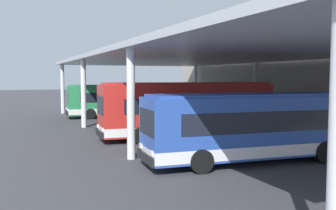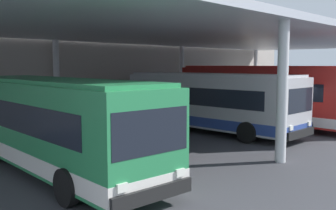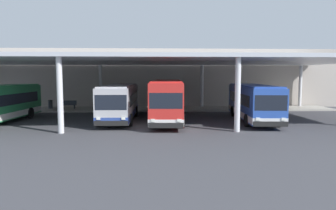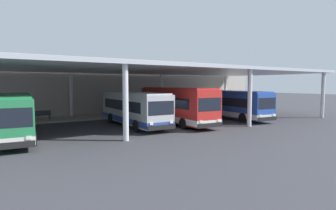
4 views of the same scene
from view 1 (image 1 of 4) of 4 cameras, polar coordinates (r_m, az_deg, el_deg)
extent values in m
plane|color=#3D3D42|center=(24.99, -4.24, -4.81)|extent=(200.00, 200.00, 0.00)
cube|color=#A39E93|center=(30.76, 17.02, -3.11)|extent=(42.00, 4.50, 0.18)
cube|color=#ADA399|center=(32.70, 21.55, 3.46)|extent=(48.00, 1.60, 7.30)
cube|color=silver|center=(26.98, 6.93, 7.34)|extent=(40.00, 17.00, 0.30)
cylinder|color=silver|center=(42.26, -15.54, 2.32)|extent=(0.40, 0.40, 5.25)
cylinder|color=silver|center=(47.04, 4.20, 2.64)|extent=(0.40, 0.40, 5.25)
cylinder|color=silver|center=(30.08, -12.55, 1.66)|extent=(0.40, 0.40, 5.25)
cylinder|color=silver|center=(36.49, 13.02, 2.08)|extent=(0.40, 0.40, 5.25)
cylinder|color=silver|center=(18.09, -5.58, 0.10)|extent=(0.40, 0.40, 5.25)
cube|color=#28844C|center=(37.62, -6.94, 0.81)|extent=(3.23, 10.55, 2.70)
cube|color=white|center=(37.69, -6.92, -0.70)|extent=(3.25, 10.57, 0.50)
cube|color=black|center=(37.63, -6.72, 1.27)|extent=(3.14, 8.69, 0.90)
cube|color=black|center=(36.90, -14.79, 1.18)|extent=(2.30, 0.28, 1.10)
cube|color=black|center=(37.00, -14.89, -1.14)|extent=(2.46, 0.33, 0.36)
cube|color=#2A8B50|center=(37.56, -6.95, 2.96)|extent=(3.00, 10.12, 0.12)
cube|color=yellow|center=(36.87, -14.77, 2.46)|extent=(1.75, 0.24, 0.28)
cube|color=white|center=(37.87, -14.98, -0.49)|extent=(0.28, 0.10, 0.20)
cube|color=white|center=(36.08, -14.79, -0.72)|extent=(0.28, 0.10, 0.20)
cylinder|color=black|center=(38.40, -12.01, -0.98)|extent=(0.35, 1.02, 1.00)
cylinder|color=black|center=(35.98, -11.55, -1.31)|extent=(0.35, 1.02, 1.00)
cylinder|color=black|center=(39.57, -3.23, -0.74)|extent=(0.35, 1.02, 1.00)
cylinder|color=black|center=(37.22, -2.22, -1.05)|extent=(0.35, 1.02, 1.00)
cube|color=#B7B7BC|center=(28.61, 0.63, -0.22)|extent=(2.64, 10.43, 2.70)
cube|color=#2D4799|center=(28.70, 0.63, -2.21)|extent=(2.66, 10.45, 0.50)
cube|color=black|center=(28.64, 0.91, 0.38)|extent=(2.66, 8.56, 0.90)
cube|color=black|center=(27.03, -9.50, 0.20)|extent=(2.30, 0.15, 1.10)
cube|color=black|center=(27.15, -9.65, -2.96)|extent=(2.45, 0.19, 0.36)
cube|color=silver|center=(28.53, 0.63, 2.60)|extent=(2.44, 10.01, 0.12)
cube|color=yellow|center=(26.99, -9.46, 1.94)|extent=(1.75, 0.14, 0.28)
cube|color=white|center=(27.99, -10.03, -2.03)|extent=(0.28, 0.08, 0.20)
cube|color=white|center=(26.24, -9.21, -2.44)|extent=(0.28, 0.08, 0.20)
cylinder|color=black|center=(28.82, -6.25, -2.61)|extent=(0.29, 1.00, 1.00)
cylinder|color=black|center=(26.49, -4.81, -3.21)|extent=(0.29, 1.00, 1.00)
cylinder|color=black|center=(31.02, 4.64, -2.12)|extent=(0.29, 1.00, 1.00)
cylinder|color=black|center=(28.86, 6.82, -2.61)|extent=(0.29, 1.00, 1.00)
cube|color=red|center=(24.48, 2.94, -0.51)|extent=(3.17, 11.33, 3.10)
cube|color=white|center=(24.60, 2.93, -3.30)|extent=(3.19, 11.35, 0.50)
cube|color=black|center=(24.51, 3.26, 0.20)|extent=(3.09, 9.32, 0.90)
cube|color=black|center=(22.93, -10.00, -0.01)|extent=(2.30, 0.26, 1.10)
cube|color=black|center=(23.10, -10.17, -4.23)|extent=(2.46, 0.31, 0.36)
cube|color=red|center=(24.40, 2.95, 3.26)|extent=(2.94, 10.87, 0.12)
cube|color=yellow|center=(22.89, -9.96, 2.54)|extent=(1.75, 0.22, 0.28)
cube|color=white|center=(23.94, -10.50, -3.09)|extent=(0.28, 0.10, 0.20)
cube|color=white|center=(22.18, -9.78, -3.66)|extent=(0.28, 0.10, 0.20)
cylinder|color=black|center=(24.72, -5.65, -3.75)|extent=(0.34, 1.01, 1.00)
cylinder|color=black|center=(22.38, -4.16, -4.58)|extent=(0.34, 1.01, 1.00)
cylinder|color=black|center=(27.02, 8.00, -3.09)|extent=(0.34, 1.01, 1.00)
cylinder|color=black|center=(24.89, 10.59, -3.74)|extent=(0.34, 1.01, 1.00)
cube|color=#284CA8|center=(17.96, 13.03, -2.99)|extent=(3.32, 10.57, 2.70)
cube|color=silver|center=(18.11, 12.97, -6.13)|extent=(3.34, 10.59, 0.50)
cube|color=black|center=(18.00, 13.45, -2.01)|extent=(3.21, 8.70, 0.90)
cube|color=black|center=(15.88, -3.08, -2.54)|extent=(2.30, 0.30, 1.10)
cube|color=black|center=(16.10, -3.37, -7.86)|extent=(2.45, 0.36, 0.36)
cube|color=#2A50B0|center=(17.84, 13.10, 1.51)|extent=(3.09, 10.14, 0.12)
cube|color=yellow|center=(15.81, -2.98, 0.41)|extent=(1.75, 0.26, 0.28)
cube|color=white|center=(16.89, -4.12, -6.08)|extent=(0.29, 0.10, 0.20)
cube|color=white|center=(15.18, -2.46, -7.25)|extent=(0.29, 0.10, 0.20)
cylinder|color=black|center=(17.85, 1.93, -6.82)|extent=(0.36, 1.02, 1.00)
cylinder|color=black|center=(15.62, 5.05, -8.44)|extent=(0.36, 1.02, 1.00)
cylinder|color=black|center=(20.71, 18.01, -5.49)|extent=(0.36, 1.02, 1.00)
cylinder|color=black|center=(18.83, 22.44, -6.56)|extent=(0.36, 1.02, 1.00)
cube|color=#383D47|center=(38.52, 7.87, -0.71)|extent=(1.80, 0.44, 0.08)
cube|color=#383D47|center=(38.60, 8.13, -0.33)|extent=(1.80, 0.06, 0.44)
cube|color=#2D2D33|center=(39.14, 7.34, -0.96)|extent=(0.10, 0.36, 0.45)
cube|color=#2D2D33|center=(37.94, 8.41, -1.13)|extent=(0.10, 0.36, 0.45)
cylinder|color=#33383D|center=(40.37, 6.52, -0.48)|extent=(0.48, 0.48, 0.90)
cylinder|color=black|center=(40.33, 6.53, 0.22)|extent=(0.52, 0.52, 0.08)
camera|label=2|loc=(42.72, -24.72, 3.46)|focal=41.06mm
camera|label=3|loc=(28.03, -57.25, 2.44)|focal=32.59mm
camera|label=4|loc=(38.96, -40.89, 3.14)|focal=29.34mm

